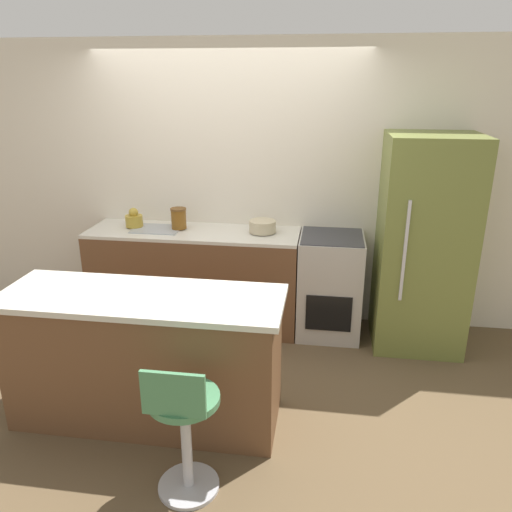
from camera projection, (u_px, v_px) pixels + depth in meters
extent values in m
plane|color=brown|center=(219.00, 339.00, 4.56)|extent=(14.00, 14.00, 0.00)
cube|color=silver|center=(230.00, 185.00, 4.71)|extent=(8.00, 0.06, 2.60)
cube|color=brown|center=(195.00, 279.00, 4.74)|extent=(1.95, 0.58, 0.90)
cube|color=beige|center=(193.00, 232.00, 4.58)|extent=(1.95, 0.58, 0.03)
cube|color=#9EA3A8|center=(157.00, 229.00, 4.62)|extent=(0.44, 0.32, 0.01)
cube|color=brown|center=(146.00, 360.00, 3.39)|extent=(1.79, 0.61, 0.89)
cube|color=beige|center=(141.00, 298.00, 3.23)|extent=(1.87, 0.65, 0.04)
cube|color=#B7B2A8|center=(330.00, 285.00, 4.56)|extent=(0.56, 0.58, 0.93)
cube|color=black|center=(329.00, 314.00, 4.33)|extent=(0.40, 0.01, 0.33)
cube|color=#333338|center=(332.00, 237.00, 4.40)|extent=(0.54, 0.56, 0.01)
cube|color=olive|center=(423.00, 244.00, 4.25)|extent=(0.74, 0.70, 1.84)
cube|color=silver|center=(405.00, 252.00, 3.92)|extent=(0.02, 0.02, 0.83)
cylinder|color=#B7B7BC|center=(189.00, 485.00, 2.91)|extent=(0.36, 0.36, 0.02)
cylinder|color=#B7B7BC|center=(187.00, 446.00, 2.82)|extent=(0.06, 0.06, 0.59)
cylinder|color=#478456|center=(184.00, 399.00, 2.71)|extent=(0.40, 0.40, 0.04)
cube|color=#478456|center=(173.00, 395.00, 2.50)|extent=(0.34, 0.02, 0.25)
cylinder|color=#B29333|center=(134.00, 221.00, 4.67)|extent=(0.16, 0.16, 0.11)
sphere|color=#B29333|center=(133.00, 212.00, 4.64)|extent=(0.09, 0.09, 0.09)
cylinder|color=#C1B28E|center=(263.00, 226.00, 4.50)|extent=(0.24, 0.24, 0.11)
cylinder|color=brown|center=(179.00, 219.00, 4.60)|extent=(0.14, 0.14, 0.18)
cylinder|color=brown|center=(178.00, 209.00, 4.56)|extent=(0.15, 0.15, 0.02)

